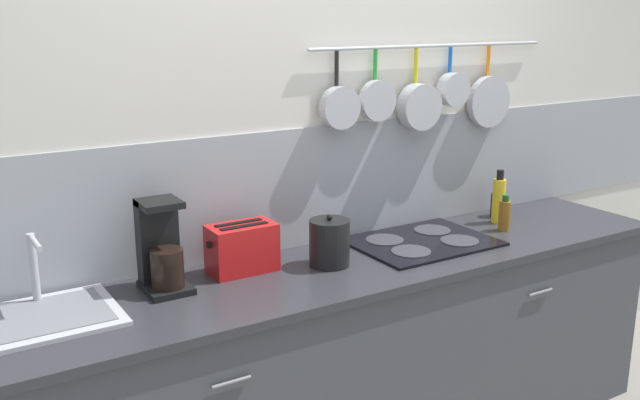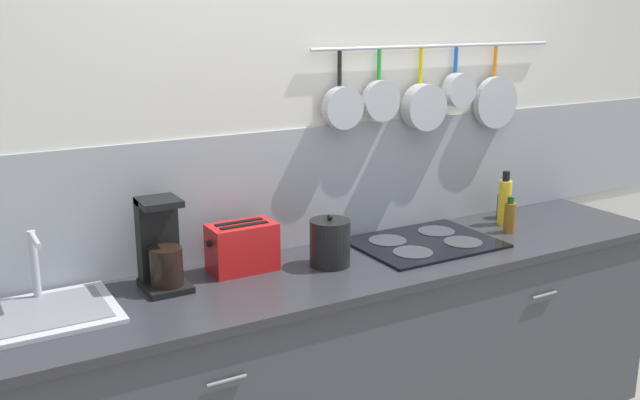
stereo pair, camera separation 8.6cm
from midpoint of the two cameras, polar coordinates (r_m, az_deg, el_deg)
wall_back at (r=3.10m, az=1.06°, el=3.44°), size 7.20×0.16×2.60m
cabinet_base at (r=3.11m, az=4.24°, el=-13.11°), size 2.94×0.58×0.87m
countertop at (r=2.92m, az=4.41°, el=-5.28°), size 2.98×0.61×0.03m
sink_basin at (r=2.57m, az=-20.26°, el=-8.20°), size 0.46×0.39×0.26m
coffee_maker at (r=2.67m, az=-11.69°, el=-3.99°), size 0.16×0.20×0.34m
toaster at (r=2.80m, az=-5.37°, el=-3.78°), size 0.28×0.15×0.19m
kettle at (r=2.84m, az=1.66°, el=-3.44°), size 0.16×0.16×0.21m
cooktop at (r=3.16m, az=9.17°, el=-3.38°), size 0.60×0.46×0.01m
bottle_sesame_oil at (r=3.40m, az=15.64°, el=-1.29°), size 0.05×0.05×0.17m
bottle_olive_oil at (r=3.51m, az=15.23°, el=-0.08°), size 0.06×0.06×0.26m
bottle_dish_soap at (r=3.63m, az=15.17°, el=-0.43°), size 0.07×0.07×0.14m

